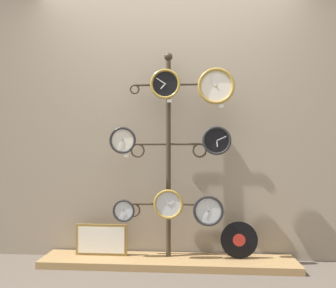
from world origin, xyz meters
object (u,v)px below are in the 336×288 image
Objects in this scene: clock_middle_left at (123,140)px; clock_bottom_left at (124,211)px; clock_bottom_right at (208,211)px; clock_top_right at (216,86)px; picture_frame at (101,240)px; display_stand at (168,182)px; vinyl_record at (239,240)px; clock_top_center at (165,84)px; clock_middle_right at (217,141)px; clock_bottom_center at (168,204)px.

clock_bottom_left is (0.01, 0.01, -0.62)m from clock_middle_left.
clock_top_right is at bearing -3.91° from clock_bottom_right.
picture_frame is (-1.02, 0.06, -1.35)m from clock_top_right.
display_stand is 9.58× the size of clock_bottom_left.
vinyl_record reaches higher than picture_frame.
clock_top_center is 1.35× the size of clock_bottom_left.
clock_middle_right is at bearing -1.45° from clock_top_center.
clock_top_center is 1.01× the size of clock_bottom_right.
clock_bottom_center reaches higher than vinyl_record.
display_stand is 7.57× the size of clock_middle_right.
clock_middle_right is 0.97× the size of clock_bottom_center.
clock_bottom_center is 0.35m from clock_bottom_right.
clock_top_right reaches higher than picture_frame.
clock_bottom_right reaches higher than clock_bottom_left.
clock_middle_right reaches higher than clock_bottom_center.
clock_middle_left is at bearing -167.88° from display_stand.
picture_frame is (-0.60, -0.02, -0.52)m from display_stand.
clock_bottom_center is (0.03, -0.00, -1.04)m from clock_top_center.
clock_top_center is at bearing 170.83° from clock_bottom_center.
display_stand is at bearing 166.15° from clock_middle_right.
clock_middle_left is (-0.40, -0.08, 0.37)m from display_stand.
display_stand is 7.33× the size of clock_bottom_center.
clock_top_center is at bearing -2.72° from clock_bottom_left.
picture_frame is at bearing 175.40° from clock_middle_right.
clock_middle_left is 0.62m from clock_bottom_left.
clock_top_right is at bearing 1.76° from clock_bottom_center.
picture_frame is at bearing 176.51° from clock_bottom_right.
clock_middle_left is 0.90× the size of clock_bottom_right.
clock_top_center is 1.49m from picture_frame.
clock_bottom_left is (-0.39, -0.08, -0.25)m from display_stand.
clock_middle_left is 1.21× the size of clock_bottom_left.
clock_middle_left is at bearing 178.31° from clock_bottom_center.
clock_bottom_center is (-0.41, 0.01, -0.55)m from clock_middle_right.
clock_bottom_right is at bearing 161.47° from clock_middle_right.
clock_top_center is at bearing -178.91° from clock_top_right.
clock_bottom_right reaches higher than vinyl_record.
display_stand reaches higher than clock_top_center.
clock_bottom_center is 0.69m from vinyl_record.
clock_bottom_left is at bearing -168.99° from display_stand.
clock_bottom_left is 0.61× the size of vinyl_record.
clock_top_center reaches higher than clock_bottom_right.
clock_bottom_left is at bearing 46.14° from clock_middle_left.
clock_bottom_right is (0.73, -0.00, 0.01)m from clock_bottom_left.
clock_bottom_center is 0.69m from picture_frame.
clock_top_right is 0.47m from clock_middle_right.
clock_top_right is 1.69m from picture_frame.
clock_bottom_center reaches higher than picture_frame.
clock_top_center is 1.03× the size of clock_bottom_center.
display_stand is 0.43m from clock_bottom_right.
clock_top_right is 1.21× the size of clock_bottom_right.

